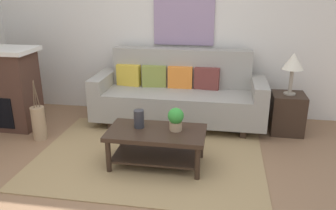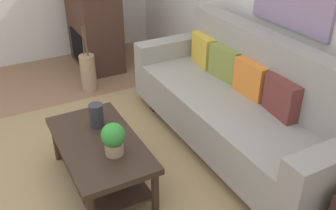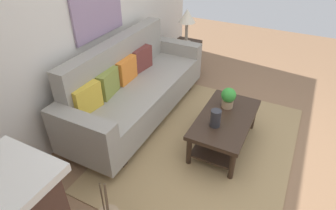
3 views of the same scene
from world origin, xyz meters
name	(u,v)px [view 3 (image 3 of 3)]	position (x,y,z in m)	size (l,w,h in m)	color
ground_plane	(243,158)	(0.00, 0.00, 0.00)	(9.62, 9.62, 0.00)	#8C6647
wall_back	(84,20)	(0.00, 2.14, 1.35)	(5.62, 0.10, 2.70)	silver
area_rug	(204,145)	(0.00, 0.50, 0.01)	(2.70, 2.06, 0.01)	#A38456
couch	(135,88)	(0.20, 1.61, 0.43)	(2.47, 0.84, 1.08)	gray
throw_pillow_mustard	(87,99)	(-0.59, 1.73, 0.68)	(0.36, 0.12, 0.32)	gold
throw_pillow_olive	(108,83)	(-0.20, 1.73, 0.68)	(0.36, 0.12, 0.32)	olive
throw_pillow_orange	(126,70)	(0.20, 1.73, 0.68)	(0.36, 0.12, 0.32)	orange
throw_pillow_maroon	(141,59)	(0.59, 1.73, 0.68)	(0.36, 0.12, 0.32)	brown
coffee_table	(225,125)	(0.12, 0.30, 0.31)	(1.10, 0.60, 0.43)	#332319
tabletop_vase	(216,118)	(-0.09, 0.36, 0.53)	(0.12, 0.12, 0.21)	#2D2D33
potted_plant_tabletop	(228,97)	(0.33, 0.35, 0.57)	(0.18, 0.18, 0.26)	tan
side_table	(186,57)	(1.73, 1.53, 0.28)	(0.44, 0.44, 0.56)	#332319
table_lamp	(187,17)	(1.73, 1.53, 0.99)	(0.28, 0.28, 0.57)	gray
floor_vase_branch_a	(107,198)	(-1.55, 0.74, 0.63)	(0.01, 0.01, 0.36)	brown
floor_vase_branch_b	(102,200)	(-1.58, 0.75, 0.63)	(0.01, 0.01, 0.36)	brown
floor_vase_branch_c	(106,201)	(-1.58, 0.72, 0.63)	(0.01, 0.01, 0.36)	brown
framed_painting	(97,5)	(0.20, 2.07, 1.49)	(0.91, 0.03, 0.77)	gray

